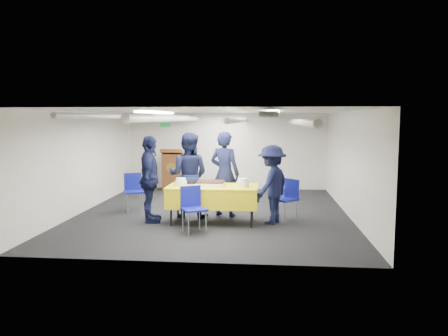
{
  "coord_description": "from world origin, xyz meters",
  "views": [
    {
      "loc": [
        1.16,
        -9.73,
        2.13
      ],
      "look_at": [
        0.26,
        -0.2,
        1.05
      ],
      "focal_mm": 35.0,
      "sensor_mm": 36.0,
      "label": 1
    }
  ],
  "objects_px": {
    "sheet_cake": "(211,183)",
    "serving_table": "(213,196)",
    "sailor_a": "(225,174)",
    "sailor_d": "(272,184)",
    "podium": "(173,170)",
    "chair_near": "(193,204)",
    "chair_right": "(288,195)",
    "sailor_c": "(150,179)",
    "sailor_b": "(188,175)",
    "chair_left": "(133,188)"
  },
  "relations": [
    {
      "from": "sheet_cake",
      "to": "serving_table",
      "type": "bearing_deg",
      "value": -27.17
    },
    {
      "from": "sailor_a",
      "to": "serving_table",
      "type": "bearing_deg",
      "value": 96.7
    },
    {
      "from": "sailor_d",
      "to": "sailor_a",
      "type": "bearing_deg",
      "value": -91.02
    },
    {
      "from": "podium",
      "to": "serving_table",
      "type": "bearing_deg",
      "value": -67.09
    },
    {
      "from": "serving_table",
      "to": "chair_near",
      "type": "relative_size",
      "value": 2.12
    },
    {
      "from": "chair_near",
      "to": "sailor_d",
      "type": "height_order",
      "value": "sailor_d"
    },
    {
      "from": "chair_right",
      "to": "sailor_c",
      "type": "distance_m",
      "value": 2.91
    },
    {
      "from": "sailor_b",
      "to": "sailor_c",
      "type": "relative_size",
      "value": 1.03
    },
    {
      "from": "chair_right",
      "to": "podium",
      "type": "bearing_deg",
      "value": 131.76
    },
    {
      "from": "serving_table",
      "to": "sailor_c",
      "type": "height_order",
      "value": "sailor_c"
    },
    {
      "from": "sailor_b",
      "to": "sailor_d",
      "type": "relative_size",
      "value": 1.14
    },
    {
      "from": "chair_near",
      "to": "sailor_b",
      "type": "relative_size",
      "value": 0.47
    },
    {
      "from": "chair_right",
      "to": "sailor_a",
      "type": "relative_size",
      "value": 0.47
    },
    {
      "from": "sheet_cake",
      "to": "sailor_d",
      "type": "xyz_separation_m",
      "value": [
        1.25,
        0.07,
        -0.01
      ]
    },
    {
      "from": "sheet_cake",
      "to": "podium",
      "type": "height_order",
      "value": "podium"
    },
    {
      "from": "podium",
      "to": "sailor_d",
      "type": "distance_m",
      "value": 4.9
    },
    {
      "from": "chair_near",
      "to": "sailor_b",
      "type": "height_order",
      "value": "sailor_b"
    },
    {
      "from": "chair_left",
      "to": "sailor_c",
      "type": "height_order",
      "value": "sailor_c"
    },
    {
      "from": "chair_near",
      "to": "chair_left",
      "type": "distance_m",
      "value": 2.48
    },
    {
      "from": "sailor_b",
      "to": "serving_table",
      "type": "bearing_deg",
      "value": 148.21
    },
    {
      "from": "serving_table",
      "to": "chair_right",
      "type": "relative_size",
      "value": 2.12
    },
    {
      "from": "chair_left",
      "to": "sailor_b",
      "type": "xyz_separation_m",
      "value": [
        1.4,
        -0.58,
        0.39
      ]
    },
    {
      "from": "sheet_cake",
      "to": "sailor_a",
      "type": "distance_m",
      "value": 0.71
    },
    {
      "from": "chair_near",
      "to": "podium",
      "type": "bearing_deg",
      "value": 106.37
    },
    {
      "from": "chair_left",
      "to": "sailor_d",
      "type": "relative_size",
      "value": 0.54
    },
    {
      "from": "podium",
      "to": "chair_right",
      "type": "xyz_separation_m",
      "value": [
        3.25,
        -3.64,
        -0.08
      ]
    },
    {
      "from": "serving_table",
      "to": "sailor_b",
      "type": "bearing_deg",
      "value": 141.34
    },
    {
      "from": "serving_table",
      "to": "sailor_d",
      "type": "relative_size",
      "value": 1.15
    },
    {
      "from": "chair_right",
      "to": "sailor_d",
      "type": "distance_m",
      "value": 0.53
    },
    {
      "from": "chair_near",
      "to": "sailor_b",
      "type": "distance_m",
      "value": 1.33
    },
    {
      "from": "podium",
      "to": "chair_near",
      "type": "relative_size",
      "value": 1.44
    },
    {
      "from": "podium",
      "to": "sailor_b",
      "type": "distance_m",
      "value": 3.74
    },
    {
      "from": "chair_left",
      "to": "sailor_d",
      "type": "xyz_separation_m",
      "value": [
        3.19,
        -0.96,
        0.27
      ]
    },
    {
      "from": "chair_near",
      "to": "sailor_a",
      "type": "bearing_deg",
      "value": 71.9
    },
    {
      "from": "sheet_cake",
      "to": "chair_right",
      "type": "relative_size",
      "value": 0.65
    },
    {
      "from": "sailor_d",
      "to": "sailor_b",
      "type": "bearing_deg",
      "value": -72.65
    },
    {
      "from": "serving_table",
      "to": "sailor_b",
      "type": "height_order",
      "value": "sailor_b"
    },
    {
      "from": "sheet_cake",
      "to": "podium",
      "type": "bearing_deg",
      "value": 112.47
    },
    {
      "from": "podium",
      "to": "sailor_d",
      "type": "bearing_deg",
      "value": -53.62
    },
    {
      "from": "sailor_a",
      "to": "sailor_d",
      "type": "bearing_deg",
      "value": 170.9
    },
    {
      "from": "serving_table",
      "to": "sailor_d",
      "type": "height_order",
      "value": "sailor_d"
    },
    {
      "from": "sailor_d",
      "to": "sheet_cake",
      "type": "bearing_deg",
      "value": -57.56
    },
    {
      "from": "podium",
      "to": "chair_near",
      "type": "height_order",
      "value": "podium"
    },
    {
      "from": "serving_table",
      "to": "podium",
      "type": "bearing_deg",
      "value": 112.91
    },
    {
      "from": "sailor_c",
      "to": "sheet_cake",
      "type": "bearing_deg",
      "value": -96.01
    },
    {
      "from": "sailor_b",
      "to": "sailor_c",
      "type": "distance_m",
      "value": 0.88
    },
    {
      "from": "sailor_a",
      "to": "sailor_c",
      "type": "bearing_deg",
      "value": 47.6
    },
    {
      "from": "chair_near",
      "to": "chair_left",
      "type": "xyz_separation_m",
      "value": [
        -1.7,
        1.81,
        0.0
      ]
    },
    {
      "from": "podium",
      "to": "sailor_b",
      "type": "relative_size",
      "value": 0.68
    },
    {
      "from": "serving_table",
      "to": "podium",
      "type": "relative_size",
      "value": 1.47
    }
  ]
}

